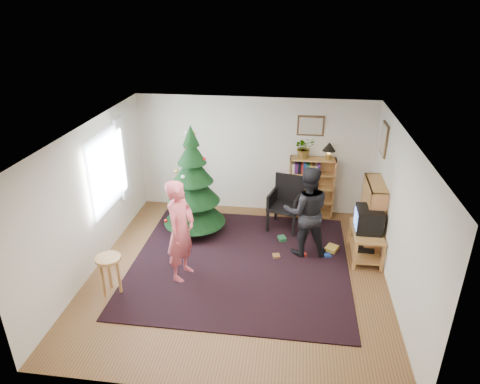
# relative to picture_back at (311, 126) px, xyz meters

# --- Properties ---
(floor) EXTENTS (5.00, 5.00, 0.00)m
(floor) POSITION_rel_picture_back_xyz_m (-1.15, -2.48, -1.95)
(floor) COLOR brown
(floor) RESTS_ON ground
(ceiling) EXTENTS (5.00, 5.00, 0.00)m
(ceiling) POSITION_rel_picture_back_xyz_m (-1.15, -2.48, 0.55)
(ceiling) COLOR white
(ceiling) RESTS_ON wall_back
(wall_back) EXTENTS (5.00, 0.02, 2.50)m
(wall_back) POSITION_rel_picture_back_xyz_m (-1.15, 0.02, -0.70)
(wall_back) COLOR silver
(wall_back) RESTS_ON floor
(wall_front) EXTENTS (5.00, 0.02, 2.50)m
(wall_front) POSITION_rel_picture_back_xyz_m (-1.15, -4.97, -0.70)
(wall_front) COLOR silver
(wall_front) RESTS_ON floor
(wall_left) EXTENTS (0.02, 5.00, 2.50)m
(wall_left) POSITION_rel_picture_back_xyz_m (-3.65, -2.48, -0.70)
(wall_left) COLOR silver
(wall_left) RESTS_ON floor
(wall_right) EXTENTS (0.02, 5.00, 2.50)m
(wall_right) POSITION_rel_picture_back_xyz_m (1.35, -2.48, -0.70)
(wall_right) COLOR silver
(wall_right) RESTS_ON floor
(rug) EXTENTS (3.80, 3.60, 0.02)m
(rug) POSITION_rel_picture_back_xyz_m (-1.15, -2.17, -1.94)
(rug) COLOR black
(rug) RESTS_ON floor
(window_pane) EXTENTS (0.04, 1.20, 1.40)m
(window_pane) POSITION_rel_picture_back_xyz_m (-3.62, -1.88, -0.45)
(window_pane) COLOR silver
(window_pane) RESTS_ON wall_left
(curtain) EXTENTS (0.06, 0.35, 1.60)m
(curtain) POSITION_rel_picture_back_xyz_m (-3.58, -1.18, -0.45)
(curtain) COLOR white
(curtain) RESTS_ON wall_left
(picture_back) EXTENTS (0.55, 0.03, 0.42)m
(picture_back) POSITION_rel_picture_back_xyz_m (0.00, 0.00, 0.00)
(picture_back) COLOR #4C3319
(picture_back) RESTS_ON wall_back
(picture_right) EXTENTS (0.03, 0.50, 0.60)m
(picture_right) POSITION_rel_picture_back_xyz_m (1.33, -0.73, 0.00)
(picture_right) COLOR #4C3319
(picture_right) RESTS_ON wall_right
(christmas_tree) EXTENTS (1.23, 1.23, 2.22)m
(christmas_tree) POSITION_rel_picture_back_xyz_m (-2.20, -1.19, -1.02)
(christmas_tree) COLOR #3F2816
(christmas_tree) RESTS_ON rug
(bookshelf_back) EXTENTS (0.95, 0.30, 1.30)m
(bookshelf_back) POSITION_rel_picture_back_xyz_m (0.10, -0.14, -1.29)
(bookshelf_back) COLOR #BB7542
(bookshelf_back) RESTS_ON floor
(bookshelf_right) EXTENTS (0.30, 0.95, 1.30)m
(bookshelf_right) POSITION_rel_picture_back_xyz_m (1.19, -1.26, -1.29)
(bookshelf_right) COLOR #BB7542
(bookshelf_right) RESTS_ON floor
(tv_stand) EXTENTS (0.52, 0.94, 0.55)m
(tv_stand) POSITION_rel_picture_back_xyz_m (1.07, -1.67, -1.62)
(tv_stand) COLOR #BB7542
(tv_stand) RESTS_ON floor
(crt_tv) EXTENTS (0.46, 0.49, 0.43)m
(crt_tv) POSITION_rel_picture_back_xyz_m (1.07, -1.67, -1.18)
(crt_tv) COLOR black
(crt_tv) RESTS_ON tv_stand
(armchair) EXTENTS (0.73, 0.74, 1.09)m
(armchair) POSITION_rel_picture_back_xyz_m (-0.43, -0.71, -1.36)
(armchair) COLOR black
(armchair) RESTS_ON rug
(stool) EXTENTS (0.40, 0.40, 0.67)m
(stool) POSITION_rel_picture_back_xyz_m (-3.08, -3.28, -1.44)
(stool) COLOR #BB7542
(stool) RESTS_ON floor
(person_standing) EXTENTS (0.57, 0.73, 1.76)m
(person_standing) POSITION_rel_picture_back_xyz_m (-2.07, -2.69, -1.07)
(person_standing) COLOR #D4545E
(person_standing) RESTS_ON rug
(person_by_chair) EXTENTS (0.90, 0.75, 1.71)m
(person_by_chair) POSITION_rel_picture_back_xyz_m (-0.03, -1.69, -1.10)
(person_by_chair) COLOR black
(person_by_chair) RESTS_ON rug
(potted_plant) EXTENTS (0.52, 0.49, 0.45)m
(potted_plant) POSITION_rel_picture_back_xyz_m (-0.10, -0.14, -0.42)
(potted_plant) COLOR gray
(potted_plant) RESTS_ON bookshelf_back
(table_lamp) EXTENTS (0.27, 0.27, 0.36)m
(table_lamp) POSITION_rel_picture_back_xyz_m (0.40, -0.13, -0.41)
(table_lamp) COLOR #A57F33
(table_lamp) RESTS_ON bookshelf_back
(floor_clutter) EXTENTS (1.22, 0.80, 0.08)m
(floor_clutter) POSITION_rel_picture_back_xyz_m (-0.02, -1.68, -1.91)
(floor_clutter) COLOR #A51E19
(floor_clutter) RESTS_ON rug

